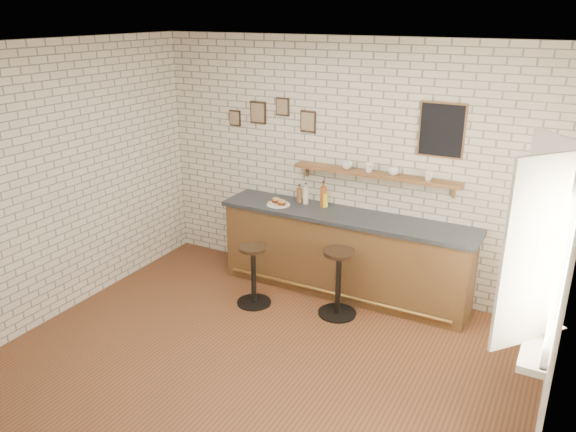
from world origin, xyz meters
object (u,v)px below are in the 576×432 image
(condiment_bottle_yellow, at_px, (325,200))
(bar_stool_right, at_px, (338,281))
(shelf_cup_b, at_px, (369,168))
(shelf_cup_d, at_px, (428,176))
(bitters_bottle_amber, at_px, (323,196))
(bar_counter, at_px, (344,254))
(shelf_cup_a, at_px, (347,165))
(bitters_bottle_white, at_px, (306,195))
(ciabatta_sandwich, at_px, (279,201))
(bitters_bottle_brown, at_px, (299,195))
(book_lower, at_px, (538,325))
(bar_stool_left, at_px, (253,273))
(book_upper, at_px, (538,322))
(shelf_cup_c, at_px, (393,171))
(sandwich_plate, at_px, (278,204))

(condiment_bottle_yellow, relative_size, bar_stool_right, 0.28)
(shelf_cup_b, bearing_deg, shelf_cup_d, -37.32)
(shelf_cup_d, bearing_deg, bitters_bottle_amber, -163.32)
(bar_counter, xyz_separation_m, shelf_cup_a, (-0.09, 0.20, 1.04))
(bitters_bottle_white, distance_m, condiment_bottle_yellow, 0.26)
(bar_counter, height_order, bar_stool_right, bar_counter)
(ciabatta_sandwich, xyz_separation_m, bitters_bottle_brown, (0.17, 0.21, 0.05))
(bar_counter, relative_size, bitters_bottle_white, 11.83)
(shelf_cup_b, height_order, book_lower, shelf_cup_b)
(shelf_cup_d, bearing_deg, bar_counter, -153.68)
(condiment_bottle_yellow, relative_size, bar_stool_left, 0.30)
(bar_stool_left, bearing_deg, shelf_cup_d, 29.93)
(bitters_bottle_white, height_order, book_upper, bitters_bottle_white)
(shelf_cup_d, bearing_deg, condiment_bottle_yellow, -163.25)
(shelf_cup_c, relative_size, book_lower, 0.58)
(bitters_bottle_brown, distance_m, shelf_cup_a, 0.74)
(bitters_bottle_amber, bearing_deg, book_lower, -31.37)
(bitters_bottle_white, xyz_separation_m, condiment_bottle_yellow, (0.26, -0.00, -0.02))
(bitters_bottle_brown, height_order, bitters_bottle_white, bitters_bottle_white)
(bitters_bottle_amber, height_order, shelf_cup_d, shelf_cup_d)
(sandwich_plate, distance_m, shelf_cup_c, 1.47)
(bar_stool_left, relative_size, shelf_cup_d, 6.78)
(ciabatta_sandwich, bearing_deg, bar_stool_right, -24.51)
(bitters_bottle_white, bearing_deg, book_lower, -29.18)
(ciabatta_sandwich, height_order, shelf_cup_d, shelf_cup_d)
(bitters_bottle_amber, xyz_separation_m, bar_stool_right, (0.51, -0.67, -0.72))
(bitters_bottle_white, relative_size, condiment_bottle_yellow, 1.21)
(bar_stool_right, bearing_deg, bar_counter, 106.17)
(bitters_bottle_white, relative_size, shelf_cup_c, 2.04)
(book_lower, bearing_deg, shelf_cup_d, 135.09)
(bar_stool_right, relative_size, book_lower, 3.57)
(shelf_cup_d, bearing_deg, shelf_cup_b, -166.59)
(bar_counter, distance_m, bitters_bottle_amber, 0.74)
(condiment_bottle_yellow, bearing_deg, bar_counter, -21.59)
(bar_stool_left, distance_m, shelf_cup_a, 1.68)
(bitters_bottle_white, relative_size, book_upper, 1.14)
(sandwich_plate, bearing_deg, shelf_cup_d, 9.14)
(bitters_bottle_white, relative_size, shelf_cup_d, 2.43)
(bitters_bottle_amber, height_order, book_lower, bitters_bottle_amber)
(bar_stool_right, distance_m, shelf_cup_b, 1.35)
(bitters_bottle_amber, relative_size, bar_stool_left, 0.44)
(bitters_bottle_brown, bearing_deg, shelf_cup_d, 2.59)
(bar_stool_left, relative_size, shelf_cup_b, 6.62)
(bitters_bottle_white, height_order, bar_stool_left, bitters_bottle_white)
(bar_stool_right, distance_m, shelf_cup_c, 1.39)
(shelf_cup_b, bearing_deg, bitters_bottle_brown, 147.35)
(sandwich_plate, bearing_deg, shelf_cup_b, 15.00)
(bitters_bottle_brown, bearing_deg, ciabatta_sandwich, -129.60)
(shelf_cup_a, distance_m, shelf_cup_d, 0.97)
(bitters_bottle_amber, distance_m, condiment_bottle_yellow, 0.05)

